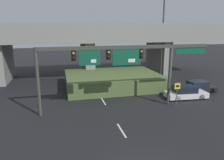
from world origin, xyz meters
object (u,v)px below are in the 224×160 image
speed_limit_sign (177,91)px  parked_sedan_near_right (185,93)px  parked_sedan_mid_right (198,87)px  highway_light_pole_near (163,21)px  signal_gantry (122,58)px

speed_limit_sign → parked_sedan_near_right: (2.36, 2.13, -0.96)m
speed_limit_sign → parked_sedan_near_right: bearing=42.1°
speed_limit_sign → parked_sedan_mid_right: 6.44m
highway_light_pole_near → parked_sedan_near_right: bearing=-101.4°
signal_gantry → highway_light_pole_near: size_ratio=1.01×
speed_limit_sign → parked_sedan_mid_right: bearing=36.5°
speed_limit_sign → parked_sedan_mid_right: size_ratio=0.58×
signal_gantry → speed_limit_sign: 6.55m
parked_sedan_near_right → parked_sedan_mid_right: bearing=35.0°
highway_light_pole_near → signal_gantry: bearing=-129.9°
signal_gantry → speed_limit_sign: bearing=-7.9°
parked_sedan_mid_right → parked_sedan_near_right: bearing=-150.8°
speed_limit_sign → highway_light_pole_near: size_ratio=0.15×
parked_sedan_near_right → parked_sedan_mid_right: same height
speed_limit_sign → highway_light_pole_near: 15.27m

